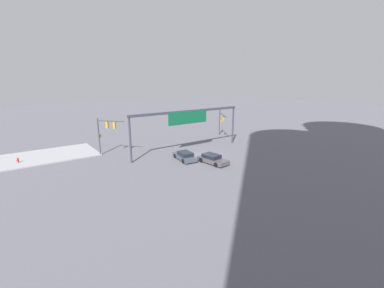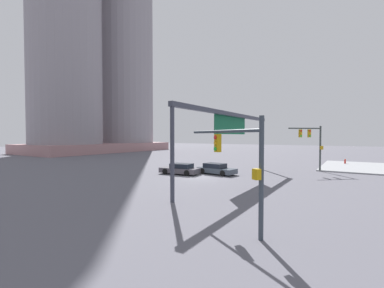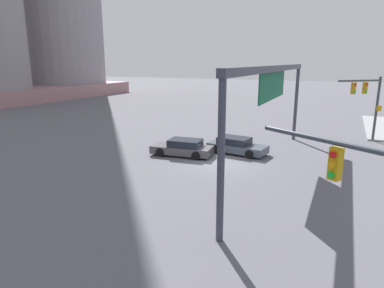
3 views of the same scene
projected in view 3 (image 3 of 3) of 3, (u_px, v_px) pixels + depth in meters
ground_plane at (216, 163)px, 22.96m from camera, size 212.01×212.01×0.00m
traffic_signal_opposite_side at (368, 98)px, 28.05m from camera, size 2.93×3.52×5.50m
overhead_sign_gantry at (275, 84)px, 20.23m from camera, size 19.48×0.43×6.50m
sedan_car_approaching at (183, 148)px, 24.65m from camera, size 2.25×4.59×1.21m
sedan_car_waiting_far at (236, 146)px, 25.22m from camera, size 2.38×4.58×1.21m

